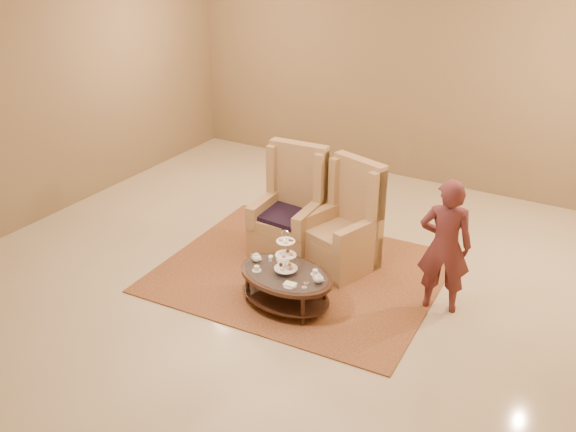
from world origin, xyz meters
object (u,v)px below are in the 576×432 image
Objects in this scene: tea_table at (286,279)px; person at (445,246)px; armchair_left at (291,218)px; armchair_right at (345,233)px.

person reaches higher than tea_table.
armchair_left is 0.75m from armchair_right.
armchair_left is 2.09m from person.
person is (1.47, 0.81, 0.43)m from tea_table.
armchair_right is at bearing -29.05° from person.
tea_table is at bearing -81.12° from armchair_right.
tea_table is at bearing 13.26° from person.
person reaches higher than armchair_left.
person is (2.05, -0.29, 0.29)m from armchair_left.
tea_table is 0.79× the size of person.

